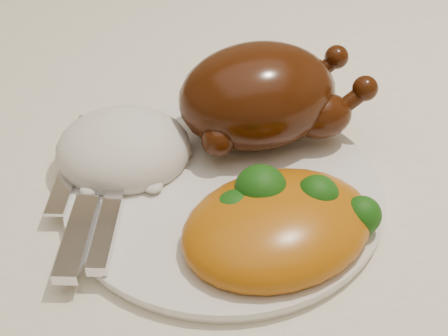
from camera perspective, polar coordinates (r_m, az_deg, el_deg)
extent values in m
cube|color=brown|center=(0.58, 3.28, -1.11)|extent=(1.60, 0.90, 0.04)
cube|color=beige|center=(0.56, 3.36, 0.75)|extent=(1.72, 1.02, 0.01)
cube|color=beige|center=(1.03, -4.71, 14.29)|extent=(1.72, 0.01, 0.18)
cylinder|color=white|center=(0.51, 0.00, -2.21)|extent=(0.28, 0.28, 0.01)
ellipsoid|color=#3F1906|center=(0.54, 3.09, 6.62)|extent=(0.15, 0.12, 0.09)
ellipsoid|color=#3F1906|center=(0.52, 2.24, 8.06)|extent=(0.07, 0.05, 0.04)
ellipsoid|color=#3F1906|center=(0.54, 8.90, 4.75)|extent=(0.05, 0.04, 0.04)
sphere|color=#3F1906|center=(0.55, 12.78, 7.11)|extent=(0.02, 0.02, 0.02)
ellipsoid|color=#3F1906|center=(0.59, 6.62, 7.77)|extent=(0.05, 0.04, 0.04)
sphere|color=#3F1906|center=(0.59, 10.25, 9.95)|extent=(0.02, 0.02, 0.02)
sphere|color=#3F1906|center=(0.51, -0.54, 2.61)|extent=(0.03, 0.03, 0.03)
sphere|color=#3F1906|center=(0.56, -2.46, 6.36)|extent=(0.03, 0.03, 0.03)
ellipsoid|color=white|center=(0.54, -9.16, 1.68)|extent=(0.13, 0.12, 0.06)
ellipsoid|color=#B8650B|center=(0.46, 4.90, -5.39)|extent=(0.17, 0.15, 0.05)
ellipsoid|color=#B8650B|center=(0.48, 9.00, -3.64)|extent=(0.07, 0.06, 0.03)
ellipsoid|color=#0C3909|center=(0.46, 5.05, -4.95)|extent=(0.03, 0.03, 0.03)
ellipsoid|color=#0C3909|center=(0.47, 8.51, -2.58)|extent=(0.03, 0.03, 0.03)
ellipsoid|color=#0C3909|center=(0.46, 1.22, -3.96)|extent=(0.04, 0.04, 0.03)
ellipsoid|color=#0C3909|center=(0.46, 3.39, -1.97)|extent=(0.04, 0.04, 0.04)
ellipsoid|color=#0C3909|center=(0.45, 7.22, -6.35)|extent=(0.03, 0.03, 0.03)
ellipsoid|color=#0C3909|center=(0.47, 3.56, -2.46)|extent=(0.04, 0.04, 0.04)
ellipsoid|color=#0C3909|center=(0.47, 12.49, -4.24)|extent=(0.03, 0.03, 0.03)
cube|color=silver|center=(0.54, -13.69, 0.61)|extent=(0.05, 0.13, 0.00)
cube|color=silver|center=(0.47, -13.26, -6.18)|extent=(0.04, 0.08, 0.01)
cube|color=silver|center=(0.47, -10.63, -5.34)|extent=(0.04, 0.09, 0.01)
cube|color=silver|center=(0.54, -11.40, 1.03)|extent=(0.04, 0.09, 0.00)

